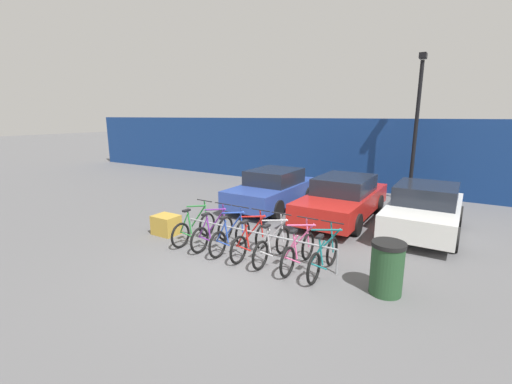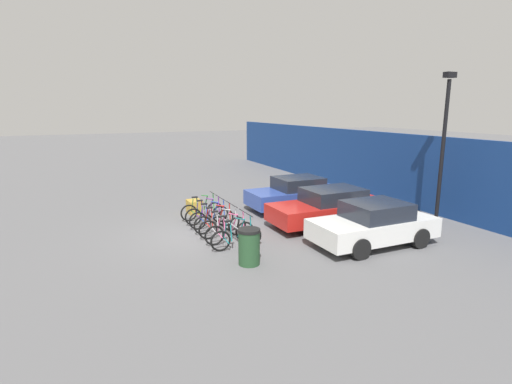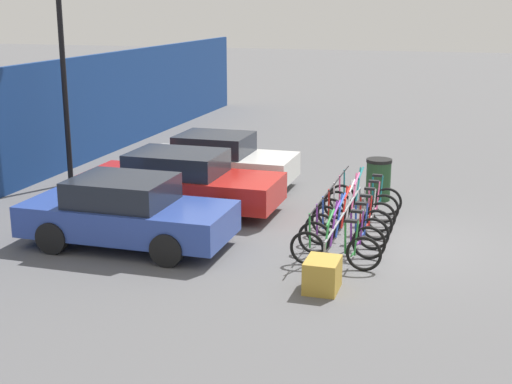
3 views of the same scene
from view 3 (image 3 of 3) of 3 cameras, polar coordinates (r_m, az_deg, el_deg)
name	(u,v)px [view 3 (image 3 of 3)]	position (r m, az deg, el deg)	size (l,w,h in m)	color
ground_plane	(376,241)	(14.83, 9.57, -3.89)	(120.00, 120.00, 0.00)	#59595B
bike_rack	(345,214)	(14.83, 7.10, -1.79)	(4.19, 0.04, 0.57)	gray
bicycle_green	(335,249)	(13.13, 6.35, -4.52)	(0.68, 1.71, 1.05)	black
bicycle_purple	(341,238)	(13.73, 6.84, -3.66)	(0.68, 1.71, 1.05)	black
bicycle_blue	(346,229)	(14.26, 7.25, -2.97)	(0.68, 1.71, 1.05)	black
bicycle_red	(351,221)	(14.83, 7.64, -2.28)	(0.68, 1.71, 1.05)	black
bicycle_silver	(356,213)	(15.38, 7.99, -1.66)	(0.68, 1.71, 1.05)	black
bicycle_pink	(361,205)	(16.02, 8.37, -1.01)	(0.68, 1.71, 1.05)	black
bicycle_teal	(364,198)	(16.58, 8.67, -0.47)	(0.68, 1.71, 1.05)	black
car_blue	(127,212)	(14.39, -10.32, -1.62)	(1.91, 4.16, 1.40)	#2D479E
car_red	(181,182)	(16.68, -6.02, 0.83)	(1.91, 4.59, 1.40)	red
car_white	(218,161)	(18.85, -3.09, 2.52)	(1.91, 4.02, 1.40)	silver
lamp_post	(63,67)	(19.32, -15.17, 9.64)	(0.24, 0.44, 5.55)	black
trash_bin	(378,179)	(17.78, 9.77, 1.00)	(0.63, 0.63, 1.03)	#234728
cargo_crate	(322,275)	(12.17, 5.33, -6.61)	(0.70, 0.56, 0.55)	#B28C33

